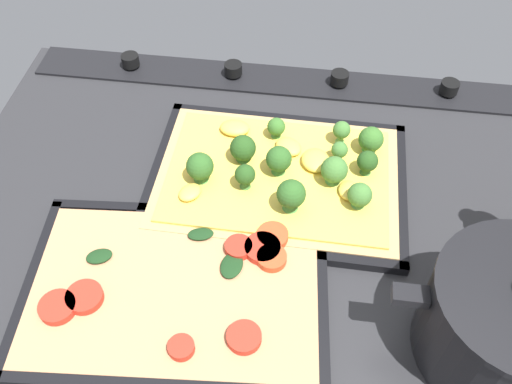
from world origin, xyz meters
TOP-DOWN VIEW (x-y plane):
  - ground_plane at (0.00, 0.00)cm, footprint 83.70×63.25cm
  - stove_control_panel at (0.00, -28.13)cm, footprint 80.35×7.00cm
  - baking_tray_front at (-0.99, -6.89)cm, footprint 34.28×24.93cm
  - broccoli_pizza at (-1.62, -7.06)cm, footprint 31.86×22.50cm
  - baking_tray_back at (8.77, 11.49)cm, footprint 36.64×26.28cm
  - veggie_pizza_back at (8.37, 11.26)cm, footprint 34.05×23.69cm
  - cooking_pot at (-26.34, 13.47)cm, footprint 24.21×17.35cm

SIDE VIEW (x-z plane):
  - ground_plane at x=0.00cm, z-range -3.00..0.00cm
  - baking_tray_front at x=-0.99cm, z-range -0.28..1.02cm
  - baking_tray_back at x=8.77cm, z-range -0.28..1.02cm
  - stove_control_panel at x=0.00cm, z-range -0.76..1.84cm
  - veggie_pizza_back at x=8.37cm, z-range 0.16..2.06cm
  - broccoli_pizza at x=-1.62cm, z-range -0.91..5.04cm
  - cooking_pot at x=-26.34cm, z-range -1.14..12.85cm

